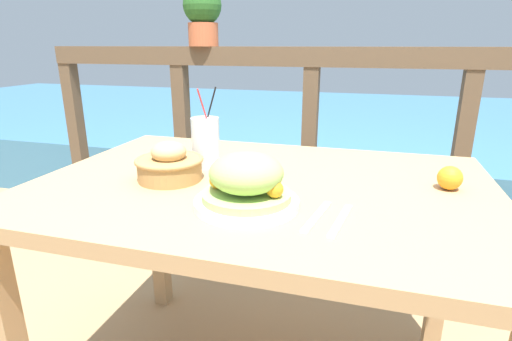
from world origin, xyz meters
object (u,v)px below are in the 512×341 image
salad_plate (246,184)px  potted_plant (203,13)px  bread_basket (170,164)px  drink_glass (206,142)px

salad_plate → potted_plant: bearing=117.4°
salad_plate → bread_basket: 0.30m
drink_glass → potted_plant: bearing=112.9°
bread_basket → salad_plate: bearing=-26.0°
potted_plant → drink_glass: bearing=-67.1°
potted_plant → bread_basket: bearing=-73.1°
salad_plate → potted_plant: 1.29m
salad_plate → potted_plant: size_ratio=0.89×
salad_plate → bread_basket: bearing=154.0°
drink_glass → bread_basket: drink_glass is taller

